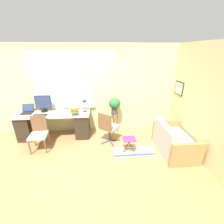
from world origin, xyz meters
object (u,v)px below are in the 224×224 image
(plant_stand, at_px, (115,116))
(keyboard, at_px, (40,115))
(laptop, at_px, (27,111))
(folding_stool, at_px, (129,140))
(desk_chair_wooden, at_px, (39,133))
(office_chair_swivel, at_px, (108,127))
(potted_plant, at_px, (115,104))
(couch_loveseat, at_px, (173,142))
(desk_lamp, at_px, (84,102))
(monitor, at_px, (43,104))
(mouse, at_px, (50,115))
(book_stack, at_px, (74,111))

(plant_stand, bearing_deg, keyboard, -173.11)
(laptop, height_order, folding_stool, laptop)
(desk_chair_wooden, relative_size, folding_stool, 2.10)
(laptop, bearing_deg, office_chair_swivel, -13.30)
(office_chair_swivel, relative_size, potted_plant, 2.01)
(couch_loveseat, bearing_deg, desk_lamp, 65.34)
(monitor, bearing_deg, couch_loveseat, -18.37)
(mouse, height_order, potted_plant, potted_plant)
(desk_chair_wooden, distance_m, office_chair_swivel, 1.86)
(monitor, distance_m, potted_plant, 2.13)
(laptop, xyz_separation_m, desk_lamp, (1.70, -0.04, 0.24))
(laptop, relative_size, folding_stool, 0.77)
(keyboard, bearing_deg, mouse, -4.26)
(laptop, distance_m, book_stack, 1.45)
(desk_chair_wooden, xyz_separation_m, plant_stand, (2.09, 0.71, 0.10))
(book_stack, xyz_separation_m, desk_chair_wooden, (-0.91, -0.43, -0.40))
(laptop, bearing_deg, desk_chair_wooden, -53.52)
(office_chair_swivel, height_order, potted_plant, potted_plant)
(mouse, bearing_deg, plant_stand, 8.58)
(mouse, relative_size, potted_plant, 0.13)
(mouse, xyz_separation_m, plant_stand, (1.87, 0.28, -0.22))
(book_stack, bearing_deg, couch_loveseat, -18.04)
(office_chair_swivel, xyz_separation_m, potted_plant, (0.24, 0.58, 0.47))
(mouse, distance_m, office_chair_swivel, 1.68)
(desk_chair_wooden, relative_size, plant_stand, 1.32)
(monitor, xyz_separation_m, book_stack, (0.95, -0.33, -0.15))
(keyboard, xyz_separation_m, desk_chair_wooden, (0.07, -0.45, -0.31))
(office_chair_swivel, distance_m, potted_plant, 0.78)
(monitor, distance_m, book_stack, 1.01)
(monitor, bearing_deg, desk_lamp, -5.09)
(folding_stool, bearing_deg, couch_loveseat, -1.22)
(desk_lamp, distance_m, potted_plant, 0.92)
(desk_lamp, height_order, desk_chair_wooden, desk_lamp)
(laptop, distance_m, desk_lamp, 1.71)
(keyboard, height_order, desk_chair_wooden, desk_chair_wooden)
(desk_chair_wooden, height_order, potted_plant, potted_plant)
(keyboard, height_order, folding_stool, keyboard)
(monitor, distance_m, desk_lamp, 1.23)
(monitor, height_order, book_stack, monitor)
(mouse, bearing_deg, couch_loveseat, -14.45)
(desk_lamp, relative_size, folding_stool, 0.88)
(mouse, relative_size, plant_stand, 0.09)
(desk_lamp, relative_size, office_chair_swivel, 0.40)
(monitor, distance_m, keyboard, 0.40)
(laptop, xyz_separation_m, office_chair_swivel, (2.37, -0.56, -0.32))
(desk_lamp, height_order, couch_loveseat, desk_lamp)
(plant_stand, bearing_deg, folding_stool, -76.53)
(monitor, distance_m, folding_stool, 2.74)
(monitor, height_order, desk_chair_wooden, monitor)
(laptop, xyz_separation_m, keyboard, (0.44, -0.24, -0.04))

